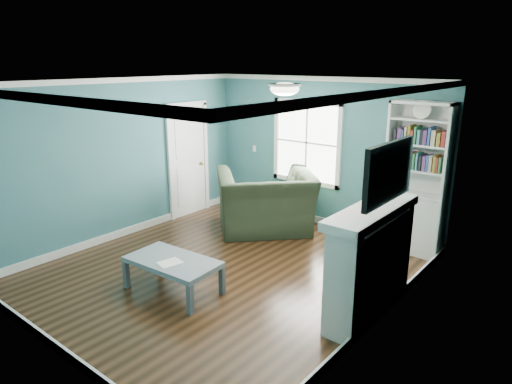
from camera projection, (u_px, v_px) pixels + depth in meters
The scene contains 13 objects.
floor at pixel (226, 270), 6.47m from camera, with size 5.00×5.00×0.00m, color black.
room_walls at pixel (224, 161), 6.03m from camera, with size 5.00×5.00×5.00m.
trim at pixel (224, 186), 6.13m from camera, with size 4.50×5.00×2.60m.
window at pixel (307, 143), 8.11m from camera, with size 1.40×0.06×1.50m.
bookshelf at pixel (415, 194), 6.86m from camera, with size 0.90×0.35×2.31m.
fireplace at pixel (371, 263), 5.19m from camera, with size 0.44×1.58×1.30m.
tv at pixel (389, 172), 4.81m from camera, with size 0.06×1.10×0.65m, color black.
door at pixel (188, 159), 8.56m from camera, with size 0.12×0.98×2.17m.
ceiling_fixture at pixel (285, 88), 5.29m from camera, with size 0.38×0.38×0.15m.
light_switch at pixel (254, 149), 8.90m from camera, with size 0.08×0.01×0.12m, color white.
recliner at pixel (265, 192), 7.80m from camera, with size 1.59×1.03×1.39m, color black.
coffee_table at pixel (173, 264), 5.79m from camera, with size 1.23×0.73×0.43m.
paper_sheet at pixel (170, 263), 5.68m from camera, with size 0.22×0.28×0.00m, color white.
Camera 1 is at (4.05, -4.32, 2.86)m, focal length 32.00 mm.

